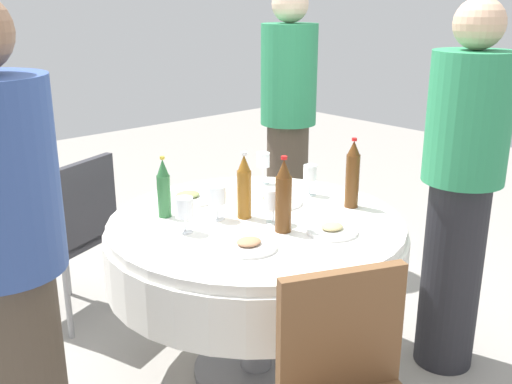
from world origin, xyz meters
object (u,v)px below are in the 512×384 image
wine_glass_right (273,199)px  wine_glass_west (217,196)px  person_south (288,122)px  person_front (7,285)px  plate_north (275,201)px  bottle_amber_south (244,188)px  plate_outer (188,198)px  dining_table (256,252)px  wine_glass_far (310,174)px  wine_glass_east (263,161)px  bottle_brown_front (353,175)px  bottle_green_right (164,189)px  plate_far (249,245)px  bottle_brown_mid (284,197)px  plate_near (332,230)px  person_mid (461,187)px  wine_glass_left (184,208)px  chair_east (73,227)px

wine_glass_right → wine_glass_west: same height
person_south → person_front: person_south is taller
wine_glass_west → plate_north: size_ratio=0.59×
bottle_amber_south → plate_outer: size_ratio=1.14×
wine_glass_right → wine_glass_west: bearing=-51.8°
dining_table → bottle_amber_south: size_ratio=4.46×
plate_outer → wine_glass_far: bearing=145.4°
wine_glass_east → plate_north: 0.32m
wine_glass_right → wine_glass_far: (-0.37, -0.15, 0.00)m
bottle_brown_front → bottle_green_right: 0.81m
wine_glass_right → dining_table: bearing=-74.9°
wine_glass_west → wine_glass_east: size_ratio=0.92×
wine_glass_far → plate_far: size_ratio=0.69×
wine_glass_west → wine_glass_east: 0.54m
plate_outer → bottle_brown_mid: bearing=95.7°
plate_outer → plate_near: size_ratio=1.23×
bottle_brown_mid → plate_outer: 0.58m
bottle_brown_front → bottle_green_right: bearing=-33.5°
plate_north → wine_glass_east: bearing=-122.7°
wine_glass_right → wine_glass_west: size_ratio=1.00×
person_front → person_mid: bearing=-109.9°
bottle_green_right → wine_glass_west: size_ratio=1.80×
wine_glass_left → bottle_brown_mid: bearing=139.8°
plate_near → chair_east: 1.39m
wine_glass_left → chair_east: bearing=-85.9°
bottle_brown_mid → wine_glass_left: (0.29, -0.25, -0.04)m
plate_near → wine_glass_left: bearing=-42.6°
wine_glass_right → bottle_brown_front: bearing=167.2°
wine_glass_east → plate_north: bearing=57.3°
dining_table → wine_glass_left: 0.40m
wine_glass_far → plate_north: 0.22m
bottle_amber_south → wine_glass_east: 0.49m
wine_glass_far → chair_east: 1.23m
bottle_amber_south → plate_far: size_ratio=1.35×
bottle_brown_mid → bottle_green_right: bearing=-60.9°
wine_glass_east → chair_east: 1.02m
bottle_brown_front → wine_glass_far: bottle_brown_front is taller
bottle_green_right → wine_glass_right: 0.46m
wine_glass_right → wine_glass_west: 0.23m
wine_glass_far → bottle_amber_south: bearing=2.9°
bottle_green_right → plate_outer: bottle_green_right is taller
bottle_amber_south → plate_outer: 0.37m
wine_glass_east → wine_glass_far: (-0.04, 0.28, -0.01)m
person_south → person_front: size_ratio=1.03×
person_front → chair_east: (-0.70, -1.13, -0.34)m
wine_glass_west → wine_glass_right: bearing=128.2°
bottle_brown_mid → chair_east: bottle_brown_mid is taller
plate_near → person_south: size_ratio=0.12×
wine_glass_right → wine_glass_west: (0.14, -0.18, 0.00)m
dining_table → wine_glass_left: (0.31, -0.08, 0.25)m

